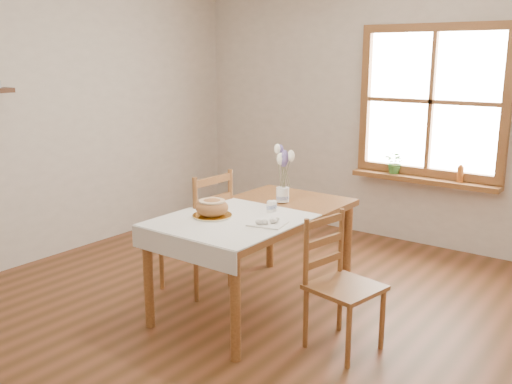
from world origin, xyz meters
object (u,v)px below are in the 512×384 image
chair_left (195,230)px  flower_vase (283,196)px  dining_table (256,222)px  bread_plate (212,216)px  chair_right (345,285)px

chair_left → flower_vase: chair_left is taller
dining_table → bread_plate: 0.37m
dining_table → bread_plate: size_ratio=5.83×
chair_left → dining_table: bearing=94.2°
chair_right → flower_vase: bearing=68.5°
dining_table → flower_vase: 0.37m
dining_table → chair_right: chair_right is taller
chair_left → bread_plate: bearing=58.3°
bread_plate → flower_vase: size_ratio=2.43×
dining_table → chair_left: size_ratio=1.60×
dining_table → bread_plate: bread_plate is taller
chair_left → flower_vase: bearing=122.6°
chair_right → flower_vase: 1.07m
dining_table → chair_left: (-0.60, -0.02, -0.17)m
dining_table → bread_plate: bearing=-113.9°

